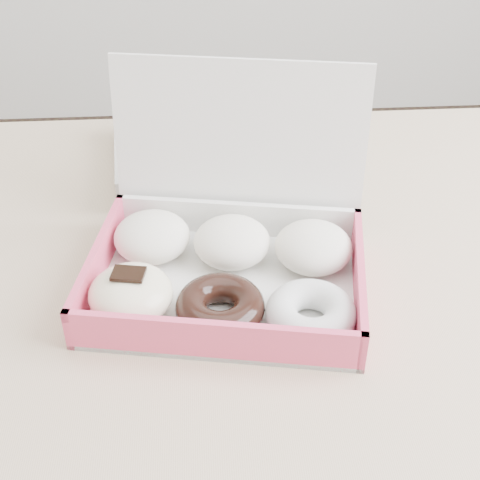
{
  "coord_description": "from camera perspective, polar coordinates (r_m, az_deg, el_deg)",
  "views": [
    {
      "loc": [
        -0.12,
        -0.64,
        1.25
      ],
      "look_at": [
        -0.08,
        -0.05,
        0.81
      ],
      "focal_mm": 50.0,
      "sensor_mm": 36.0,
      "label": 1
    }
  ],
  "objects": [
    {
      "name": "table",
      "position": [
        0.87,
        4.97,
        -5.61
      ],
      "size": [
        1.2,
        0.8,
        0.75
      ],
      "color": "tan",
      "rests_on": "ground"
    },
    {
      "name": "donut_box",
      "position": [
        0.76,
        -1.25,
        -1.44
      ],
      "size": [
        0.34,
        0.3,
        0.22
      ],
      "rotation": [
        0.0,
        0.0,
        -0.18
      ],
      "color": "white",
      "rests_on": "table"
    },
    {
      "name": "newspapers",
      "position": [
        0.99,
        -2.44,
        7.63
      ],
      "size": [
        0.3,
        0.25,
        0.04
      ],
      "primitive_type": "cube",
      "rotation": [
        0.0,
        0.0,
        0.09
      ],
      "color": "silver",
      "rests_on": "table"
    }
  ]
}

